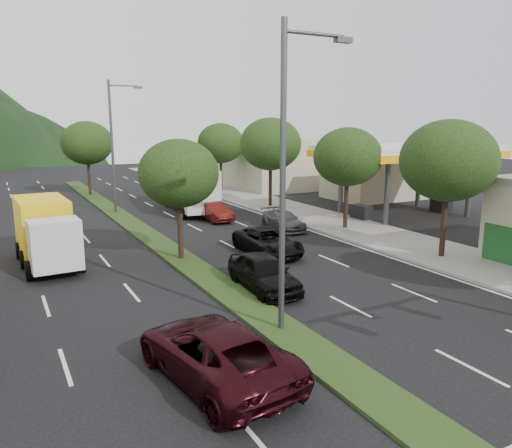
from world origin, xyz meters
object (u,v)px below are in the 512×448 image
tree_r_c (348,157)px  tree_med_far (87,143)px  tree_r_d (271,144)px  car_queue_b (283,220)px  car_queue_a (264,272)px  streetlight_near (288,165)px  car_queue_c (214,211)px  streetlight_mid (115,140)px  box_truck (46,234)px  tree_r_e (221,143)px  tree_r_b (448,161)px  suv_maroon (215,352)px  motorhome (189,187)px  tree_med_near (179,174)px  car_queue_d (268,242)px

tree_r_c → tree_med_far: 26.83m
tree_r_d → tree_med_far: bearing=130.6°
tree_med_far → car_queue_b: tree_med_far is taller
tree_r_c → car_queue_a: 13.80m
streetlight_near → car_queue_c: bearing=74.0°
tree_r_d → streetlight_near: size_ratio=0.72×
streetlight_mid → box_truck: bearing=-116.8°
tree_med_far → car_queue_c: bearing=-71.6°
tree_r_e → tree_med_far: size_ratio=0.97×
tree_r_c → tree_r_b: bearing=-90.0°
tree_r_e → tree_med_far: bearing=161.6°
streetlight_mid → suv_maroon: bearing=-97.3°
tree_r_d → motorhome: tree_r_d is taller
tree_r_b → tree_med_far: tree_r_b is taller
tree_med_near → box_truck: bearing=157.6°
tree_r_c → car_queue_b: bearing=150.9°
tree_r_b → tree_r_c: 8.01m
car_queue_d → motorhome: size_ratio=0.53×
streetlight_near → car_queue_b: streetlight_near is taller
tree_r_c → streetlight_mid: streetlight_mid is taller
tree_r_e → box_truck: 26.81m
car_queue_a → tree_r_d: bearing=62.9°
car_queue_b → car_queue_d: bearing=-123.6°
car_queue_b → box_truck: (-14.55, -1.46, 0.90)m
box_truck → car_queue_a: bearing=129.0°
tree_r_d → motorhome: size_ratio=0.76×
tree_r_b → car_queue_a: 11.34m
tree_r_b → tree_r_d: size_ratio=0.97×
tree_med_near → tree_med_far: tree_med_far is taller
tree_r_d → motorhome: 7.45m
car_queue_c → car_queue_a: bearing=-106.4°
tree_r_b → tree_med_near: bearing=153.4°
tree_r_d → suv_maroon: 28.68m
box_truck → motorhome: (11.60, 11.01, 0.36)m
car_queue_a → tree_r_c: bearing=40.5°
car_queue_a → motorhome: size_ratio=0.48×
streetlight_near → car_queue_a: bearing=72.0°
suv_maroon → car_queue_a: (4.72, 5.88, -0.03)m
tree_med_far → motorhome: bearing=-66.2°
car_queue_c → box_truck: bearing=-152.2°
streetlight_mid → tree_r_b: bearing=-60.7°
car_queue_a → tree_r_e: bearing=72.5°
tree_r_d → car_queue_a: 21.32m
tree_r_e → motorhome: 11.10m
tree_r_c → tree_r_d: size_ratio=0.90×
streetlight_mid → suv_maroon: (-3.43, -26.91, -4.79)m
tree_r_d → tree_med_far: size_ratio=1.03×
suv_maroon → car_queue_b: suv_maroon is taller
car_queue_a → streetlight_near: bearing=-105.0°
tree_r_b → suv_maroon: tree_r_b is taller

